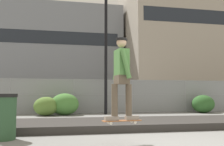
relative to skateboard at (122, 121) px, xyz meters
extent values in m
cube|color=#33302D|center=(0.96, 2.70, -0.37)|extent=(13.46, 2.54, 0.21)
cube|color=#9E5B33|center=(0.00, 0.00, 0.00)|extent=(0.82, 0.29, 0.02)
cylinder|color=silver|center=(0.25, 0.12, -0.03)|extent=(0.06, 0.04, 0.05)
cylinder|color=silver|center=(0.27, -0.06, -0.03)|extent=(0.06, 0.04, 0.05)
cylinder|color=silver|center=(-0.27, 0.06, -0.03)|extent=(0.06, 0.04, 0.05)
cylinder|color=silver|center=(-0.25, -0.12, -0.03)|extent=(0.06, 0.04, 0.05)
cube|color=#99999E|center=(0.26, 0.03, -0.01)|extent=(0.07, 0.14, 0.01)
cube|color=#99999E|center=(-0.26, -0.03, -0.01)|extent=(0.07, 0.14, 0.01)
cube|color=gray|center=(0.22, 0.03, 0.06)|extent=(0.29, 0.13, 0.09)
cube|color=gray|center=(-0.22, -0.03, 0.06)|extent=(0.29, 0.13, 0.09)
cylinder|color=brown|center=(0.15, 0.02, 0.43)|extent=(0.13, 0.13, 0.65)
cylinder|color=brown|center=(-0.15, -0.02, 0.43)|extent=(0.13, 0.13, 0.65)
cube|color=brown|center=(0.00, 0.00, 0.84)|extent=(0.28, 0.37, 0.18)
cube|color=#4C7F3F|center=(0.00, 0.00, 1.20)|extent=(0.26, 0.40, 0.54)
cylinder|color=#4C7F3F|center=(-0.03, 0.24, 1.14)|extent=(0.24, 0.12, 0.58)
cylinder|color=#4C7F3F|center=(0.03, -0.24, 1.14)|extent=(0.24, 0.12, 0.58)
sphere|color=tan|center=(0.00, 0.00, 1.63)|extent=(0.21, 0.21, 0.21)
cylinder|color=black|center=(0.00, 0.00, 1.68)|extent=(0.24, 0.24, 0.05)
cylinder|color=gray|center=(-3.89, 8.52, 0.45)|extent=(0.06, 0.06, 1.85)
cylinder|color=gray|center=(-0.66, 8.52, 0.45)|extent=(0.06, 0.06, 1.85)
cylinder|color=gray|center=(2.58, 8.52, 0.45)|extent=(0.06, 0.06, 1.85)
cylinder|color=gray|center=(5.82, 8.52, 0.45)|extent=(0.06, 0.06, 1.85)
cylinder|color=gray|center=(0.96, 8.52, 1.33)|extent=(16.19, 0.04, 0.04)
cylinder|color=gray|center=(0.96, 8.52, 0.54)|extent=(16.19, 0.04, 0.04)
cylinder|color=gray|center=(0.96, 8.52, -0.42)|extent=(16.19, 0.04, 0.04)
cube|color=gray|center=(0.96, 8.52, 0.45)|extent=(16.19, 0.01, 1.85)
cylinder|color=black|center=(0.97, 7.76, 2.62)|extent=(0.16, 0.16, 6.19)
cube|color=maroon|center=(-4.81, 11.29, 0.19)|extent=(4.49, 2.02, 0.70)
cube|color=#23282D|center=(-5.01, 11.28, 0.86)|extent=(2.28, 1.71, 0.64)
cylinder|color=black|center=(-3.49, 12.22, -0.16)|extent=(0.65, 0.27, 0.64)
cylinder|color=black|center=(-3.41, 10.51, -0.16)|extent=(0.65, 0.27, 0.64)
cube|color=slate|center=(-5.11, 47.86, 8.95)|extent=(30.65, 11.80, 18.85)
cube|color=#1E232B|center=(-5.11, 41.94, 11.21)|extent=(28.20, 0.04, 2.50)
cube|color=#9E9384|center=(22.50, 41.40, 11.34)|extent=(23.55, 15.30, 23.64)
cube|color=#1E232B|center=(22.50, 33.73, 14.18)|extent=(21.66, 0.04, 2.50)
ellipsoid|color=#567A33|center=(-2.01, 7.44, -0.02)|extent=(1.17, 0.96, 0.91)
ellipsoid|color=#477F38|center=(-1.12, 7.66, 0.06)|extent=(1.39, 1.14, 1.07)
ellipsoid|color=#2D5B28|center=(6.47, 7.74, 0.02)|extent=(1.28, 1.05, 0.99)
cylinder|color=#2D5133|center=(-2.51, 1.03, 0.00)|extent=(0.56, 0.56, 0.95)
cylinder|color=black|center=(-2.51, 1.03, 0.51)|extent=(0.59, 0.59, 0.08)
camera|label=1|loc=(-1.17, -5.01, 0.53)|focal=39.92mm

